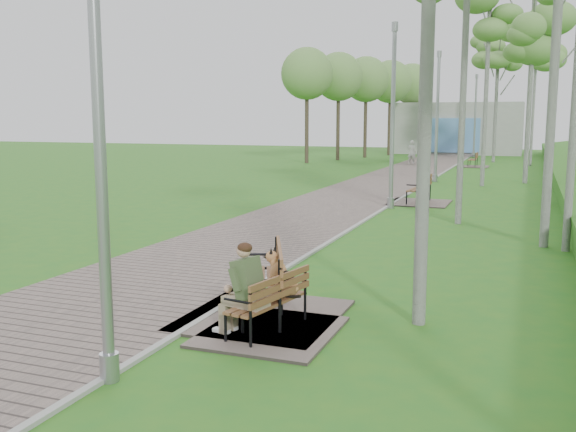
% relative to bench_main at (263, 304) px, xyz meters
% --- Properties ---
extents(walkway, '(3.50, 67.00, 0.04)m').
position_rel_bench_main_xyz_m(walkway, '(-2.73, 16.21, -0.37)').
color(walkway, '#675953').
rests_on(walkway, ground).
extents(kerb, '(0.10, 67.00, 0.05)m').
position_rel_bench_main_xyz_m(kerb, '(-0.98, 16.21, -0.37)').
color(kerb, '#999993').
rests_on(kerb, ground).
extents(building_north, '(10.00, 5.20, 4.00)m').
position_rel_bench_main_xyz_m(building_north, '(-2.48, 45.68, 1.60)').
color(building_north, '#9E9E99').
rests_on(building_north, ground).
extents(bench_main, '(1.63, 1.81, 1.42)m').
position_rel_bench_main_xyz_m(bench_main, '(0.00, 0.00, 0.00)').
color(bench_main, '#675953').
rests_on(bench_main, ground).
extents(bench_second, '(2.04, 2.26, 1.25)m').
position_rel_bench_main_xyz_m(bench_second, '(-0.29, 0.64, -0.16)').
color(bench_second, '#675953').
rests_on(bench_second, ground).
extents(bench_third, '(1.88, 2.09, 1.15)m').
position_rel_bench_main_xyz_m(bench_third, '(-0.23, 13.70, -0.18)').
color(bench_third, '#675953').
rests_on(bench_third, ground).
extents(bench_far, '(1.70, 1.89, 1.04)m').
position_rel_bench_main_xyz_m(bench_far, '(0.05, 31.03, -0.20)').
color(bench_far, '#675953').
rests_on(bench_far, ground).
extents(lamp_post_near, '(0.20, 0.20, 5.30)m').
position_rel_bench_main_xyz_m(lamp_post_near, '(-0.92, -1.97, 2.08)').
color(lamp_post_near, '#929499').
rests_on(lamp_post_near, ground).
extents(lamp_post_second, '(0.22, 0.22, 5.60)m').
position_rel_bench_main_xyz_m(lamp_post_second, '(-0.86, 12.24, 2.22)').
color(lamp_post_second, '#929499').
rests_on(lamp_post_second, ground).
extents(lamp_post_third, '(0.22, 0.22, 5.63)m').
position_rel_bench_main_xyz_m(lamp_post_third, '(-0.75, 21.28, 2.24)').
color(lamp_post_third, '#929499').
rests_on(lamp_post_third, ground).
extents(lamp_post_far, '(0.23, 0.23, 5.91)m').
position_rel_bench_main_xyz_m(lamp_post_far, '(-0.74, 41.25, 2.37)').
color(lamp_post_far, '#929499').
rests_on(lamp_post_far, ground).
extents(pedestrian_near, '(0.57, 0.41, 1.46)m').
position_rel_bench_main_xyz_m(pedestrian_near, '(-3.61, 31.80, 0.34)').
color(pedestrian_near, silver).
rests_on(pedestrian_near, ground).
extents(birch_mid_c, '(2.59, 2.59, 8.97)m').
position_rel_bench_main_xyz_m(birch_mid_c, '(1.32, 20.13, 6.65)').
color(birch_mid_c, silver).
rests_on(birch_mid_c, ground).
extents(birch_far_b, '(2.82, 2.82, 8.43)m').
position_rel_bench_main_xyz_m(birch_far_b, '(2.97, 21.98, 6.23)').
color(birch_far_b, silver).
rests_on(birch_far_b, ground).
extents(birch_far_c, '(2.33, 2.33, 9.11)m').
position_rel_bench_main_xyz_m(birch_far_c, '(3.15, 32.99, 6.76)').
color(birch_far_c, silver).
rests_on(birch_far_c, ground).
extents(birch_distant_a, '(2.72, 2.72, 8.38)m').
position_rel_bench_main_xyz_m(birch_distant_a, '(0.93, 35.70, 6.18)').
color(birch_distant_a, silver).
rests_on(birch_distant_a, ground).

